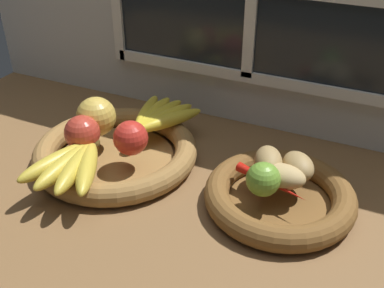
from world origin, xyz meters
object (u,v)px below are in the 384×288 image
(apple_golden_left, at_px, (96,117))
(apple_red_right, at_px, (131,138))
(potato_back, at_px, (298,166))
(fruit_bowl_left, at_px, (116,152))
(banana_bunch_back, at_px, (158,116))
(banana_bunch_front, at_px, (72,164))
(lime_near, at_px, (263,179))
(potato_oblong, at_px, (268,162))
(chili_pepper, at_px, (271,183))
(apple_red_front, at_px, (82,133))
(potato_large, at_px, (282,176))
(fruit_bowl_right, at_px, (279,196))

(apple_golden_left, bearing_deg, apple_red_right, -18.46)
(potato_back, bearing_deg, fruit_bowl_left, -173.67)
(fruit_bowl_left, distance_m, banana_bunch_back, 0.12)
(banana_bunch_front, xyz_separation_m, potato_back, (0.37, 0.16, 0.00))
(apple_red_right, xyz_separation_m, banana_bunch_back, (-0.01, 0.13, -0.02))
(potato_back, relative_size, lime_near, 1.24)
(potato_oblong, xyz_separation_m, lime_near, (0.01, -0.06, 0.00))
(potato_back, bearing_deg, banana_bunch_front, -156.94)
(potato_back, distance_m, chili_pepper, 0.06)
(banana_bunch_front, xyz_separation_m, banana_bunch_back, (0.05, 0.23, -0.00))
(banana_bunch_back, height_order, chili_pepper, banana_bunch_back)
(fruit_bowl_left, height_order, apple_red_front, apple_red_front)
(fruit_bowl_left, xyz_separation_m, potato_oblong, (0.31, 0.03, 0.05))
(apple_red_front, height_order, lime_near, apple_red_front)
(potato_large, xyz_separation_m, lime_near, (-0.02, -0.03, 0.01))
(fruit_bowl_left, bearing_deg, chili_pepper, -2.14)
(lime_near, bearing_deg, fruit_bowl_right, 56.31)
(apple_red_right, distance_m, potato_oblong, 0.26)
(banana_bunch_front, relative_size, potato_back, 2.46)
(potato_oblong, bearing_deg, apple_golden_left, -178.17)
(fruit_bowl_right, bearing_deg, fruit_bowl_left, 180.00)
(fruit_bowl_left, distance_m, chili_pepper, 0.33)
(chili_pepper, bearing_deg, banana_bunch_back, 175.86)
(potato_back, bearing_deg, lime_near, -118.98)
(potato_oblong, xyz_separation_m, potato_large, (0.03, -0.03, -0.00))
(banana_bunch_back, xyz_separation_m, potato_large, (0.30, -0.11, 0.01))
(fruit_bowl_right, bearing_deg, apple_golden_left, 177.95)
(apple_red_right, bearing_deg, fruit_bowl_left, 159.18)
(potato_large, bearing_deg, apple_red_right, -176.13)
(apple_golden_left, relative_size, potato_large, 0.98)
(apple_golden_left, bearing_deg, lime_near, -7.62)
(apple_golden_left, height_order, banana_bunch_front, apple_golden_left)
(apple_red_right, relative_size, potato_back, 0.92)
(lime_near, bearing_deg, potato_large, 56.31)
(fruit_bowl_right, relative_size, apple_red_front, 3.87)
(fruit_bowl_left, bearing_deg, banana_bunch_front, -96.08)
(lime_near, bearing_deg, banana_bunch_front, -165.84)
(banana_bunch_back, bearing_deg, potato_large, -19.99)
(apple_red_front, bearing_deg, banana_bunch_back, 61.87)
(potato_back, xyz_separation_m, chili_pepper, (-0.03, -0.05, -0.01))
(banana_bunch_back, bearing_deg, chili_pepper, -23.07)
(fruit_bowl_left, relative_size, potato_back, 4.53)
(fruit_bowl_right, xyz_separation_m, banana_bunch_back, (-0.30, 0.11, 0.04))
(apple_red_right, bearing_deg, potato_back, 10.94)
(fruit_bowl_left, distance_m, potato_oblong, 0.31)
(potato_back, bearing_deg, potato_large, -114.44)
(fruit_bowl_left, distance_m, apple_golden_left, 0.08)
(apple_red_right, distance_m, potato_back, 0.31)
(fruit_bowl_right, bearing_deg, banana_bunch_back, 160.01)
(banana_bunch_back, bearing_deg, apple_red_right, -84.90)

